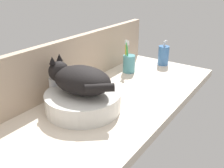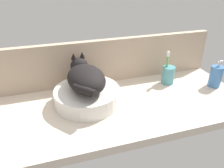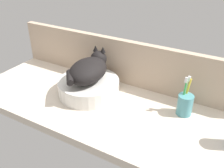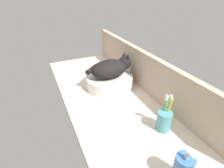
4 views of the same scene
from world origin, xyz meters
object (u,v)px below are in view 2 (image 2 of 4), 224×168
(faucet, at_px, (78,78))
(soap_dispenser, at_px, (216,76))
(toothbrush_cup, at_px, (168,74))
(cat, at_px, (85,77))
(sink_basin, at_px, (87,96))

(faucet, relative_size, soap_dispenser, 0.90)
(toothbrush_cup, bearing_deg, cat, -173.29)
(faucet, bearing_deg, toothbrush_cup, -8.21)
(faucet, distance_m, toothbrush_cup, 0.50)
(soap_dispenser, height_order, toothbrush_cup, toothbrush_cup)
(soap_dispenser, bearing_deg, sink_basin, 176.86)
(cat, bearing_deg, faucet, 97.04)
(cat, relative_size, faucet, 2.38)
(faucet, bearing_deg, soap_dispenser, -13.96)
(cat, relative_size, soap_dispenser, 2.14)
(sink_basin, xyz_separation_m, cat, (-0.00, 0.01, 0.10))
(cat, height_order, faucet, cat)
(toothbrush_cup, bearing_deg, faucet, 171.79)
(soap_dispenser, relative_size, toothbrush_cup, 0.81)
(sink_basin, relative_size, cat, 0.97)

